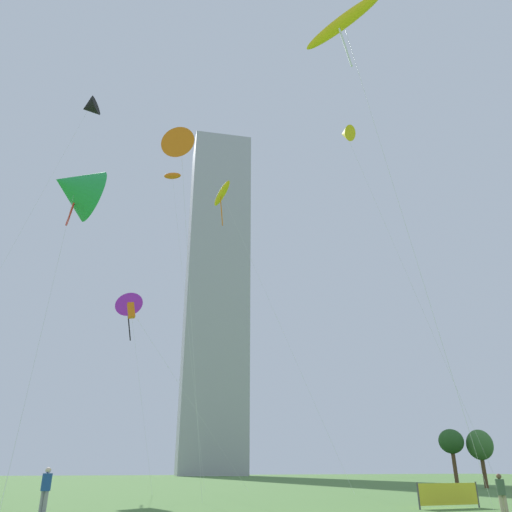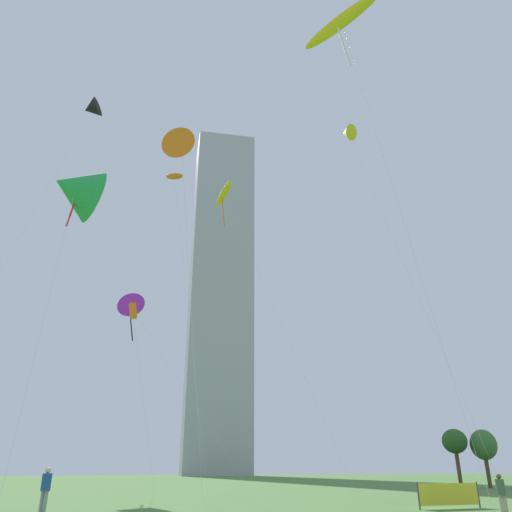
{
  "view_description": "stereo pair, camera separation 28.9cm",
  "coord_description": "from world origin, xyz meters",
  "px_view_note": "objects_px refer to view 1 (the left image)",
  "views": [
    {
      "loc": [
        -11.07,
        -18.09,
        1.74
      ],
      "look_at": [
        -0.83,
        7.32,
        13.45
      ],
      "focal_mm": 34.98,
      "sensor_mm": 36.0,
      "label": 1
    },
    {
      "loc": [
        -10.8,
        -18.2,
        1.74
      ],
      "look_at": [
        -0.83,
        7.32,
        13.45
      ],
      "focal_mm": 34.98,
      "sensor_mm": 36.0,
      "label": 2
    }
  ],
  "objects_px": {
    "kite_flying_1": "(222,194)",
    "park_tree_2": "(480,445)",
    "kite_flying_8": "(131,309)",
    "park_tree_0": "(451,442)",
    "person_standing_1": "(46,487)",
    "kite_flying_0": "(90,107)",
    "kite_flying_7": "(343,23)",
    "kite_flying_3": "(131,311)",
    "kite_flying_5": "(181,148)",
    "person_standing_2": "(501,491)",
    "event_banner": "(448,494)",
    "kite_flying_4": "(346,134)",
    "kite_flying_2": "(75,188)",
    "distant_highrise_1": "(216,290)",
    "kite_flying_6": "(172,176)"
  },
  "relations": [
    {
      "from": "kite_flying_1",
      "to": "park_tree_2",
      "type": "height_order",
      "value": "kite_flying_1"
    },
    {
      "from": "kite_flying_8",
      "to": "park_tree_0",
      "type": "distance_m",
      "value": 34.11
    },
    {
      "from": "person_standing_1",
      "to": "kite_flying_0",
      "type": "distance_m",
      "value": 37.74
    },
    {
      "from": "kite_flying_7",
      "to": "kite_flying_8",
      "type": "relative_size",
      "value": 1.51
    },
    {
      "from": "kite_flying_3",
      "to": "park_tree_0",
      "type": "height_order",
      "value": "kite_flying_3"
    },
    {
      "from": "kite_flying_5",
      "to": "person_standing_2",
      "type": "bearing_deg",
      "value": -50.66
    },
    {
      "from": "park_tree_0",
      "to": "event_banner",
      "type": "relative_size",
      "value": 1.52
    },
    {
      "from": "kite_flying_4",
      "to": "event_banner",
      "type": "height_order",
      "value": "kite_flying_4"
    },
    {
      "from": "person_standing_2",
      "to": "kite_flying_5",
      "type": "relative_size",
      "value": 0.06
    },
    {
      "from": "park_tree_2",
      "to": "kite_flying_2",
      "type": "bearing_deg",
      "value": -160.54
    },
    {
      "from": "kite_flying_2",
      "to": "kite_flying_7",
      "type": "xyz_separation_m",
      "value": [
        11.98,
        -10.05,
        7.3
      ]
    },
    {
      "from": "kite_flying_0",
      "to": "kite_flying_1",
      "type": "distance_m",
      "value": 15.46
    },
    {
      "from": "park_tree_0",
      "to": "kite_flying_5",
      "type": "bearing_deg",
      "value": -160.29
    },
    {
      "from": "park_tree_0",
      "to": "person_standing_2",
      "type": "bearing_deg",
      "value": -129.23
    },
    {
      "from": "kite_flying_0",
      "to": "kite_flying_7",
      "type": "bearing_deg",
      "value": -65.13
    },
    {
      "from": "kite_flying_0",
      "to": "park_tree_0",
      "type": "distance_m",
      "value": 48.94
    },
    {
      "from": "person_standing_2",
      "to": "kite_flying_7",
      "type": "xyz_separation_m",
      "value": [
        -5.96,
        -0.6,
        22.72
      ]
    },
    {
      "from": "kite_flying_3",
      "to": "kite_flying_5",
      "type": "xyz_separation_m",
      "value": [
        1.08,
        -10.43,
        9.71
      ]
    },
    {
      "from": "kite_flying_4",
      "to": "kite_flying_5",
      "type": "xyz_separation_m",
      "value": [
        -14.8,
        -0.35,
        -5.71
      ]
    },
    {
      "from": "person_standing_2",
      "to": "distant_highrise_1",
      "type": "relative_size",
      "value": 0.02
    },
    {
      "from": "kite_flying_4",
      "to": "kite_flying_5",
      "type": "bearing_deg",
      "value": -178.65
    },
    {
      "from": "kite_flying_3",
      "to": "kite_flying_7",
      "type": "bearing_deg",
      "value": -75.65
    },
    {
      "from": "kite_flying_1",
      "to": "person_standing_1",
      "type": "bearing_deg",
      "value": -126.95
    },
    {
      "from": "kite_flying_7",
      "to": "distant_highrise_1",
      "type": "relative_size",
      "value": 0.24
    },
    {
      "from": "park_tree_2",
      "to": "person_standing_2",
      "type": "bearing_deg",
      "value": -133.86
    },
    {
      "from": "kite_flying_2",
      "to": "park_tree_0",
      "type": "xyz_separation_m",
      "value": [
        38.34,
        15.53,
        -12.15
      ]
    },
    {
      "from": "kite_flying_6",
      "to": "kite_flying_2",
      "type": "bearing_deg",
      "value": -114.44
    },
    {
      "from": "distant_highrise_1",
      "to": "kite_flying_2",
      "type": "bearing_deg",
      "value": -100.56
    },
    {
      "from": "kite_flying_0",
      "to": "kite_flying_6",
      "type": "distance_m",
      "value": 11.01
    },
    {
      "from": "kite_flying_8",
      "to": "park_tree_0",
      "type": "bearing_deg",
      "value": -3.35
    },
    {
      "from": "person_standing_1",
      "to": "kite_flying_7",
      "type": "height_order",
      "value": "kite_flying_7"
    },
    {
      "from": "kite_flying_4",
      "to": "kite_flying_3",
      "type": "bearing_deg",
      "value": 147.58
    },
    {
      "from": "kite_flying_2",
      "to": "distant_highrise_1",
      "type": "distance_m",
      "value": 122.73
    },
    {
      "from": "kite_flying_6",
      "to": "kite_flying_8",
      "type": "relative_size",
      "value": 1.97
    },
    {
      "from": "kite_flying_3",
      "to": "kite_flying_6",
      "type": "bearing_deg",
      "value": 58.25
    },
    {
      "from": "kite_flying_0",
      "to": "kite_flying_3",
      "type": "distance_m",
      "value": 21.38
    },
    {
      "from": "kite_flying_4",
      "to": "event_banner",
      "type": "bearing_deg",
      "value": -105.78
    },
    {
      "from": "park_tree_0",
      "to": "distant_highrise_1",
      "type": "relative_size",
      "value": 0.05
    },
    {
      "from": "kite_flying_8",
      "to": "event_banner",
      "type": "relative_size",
      "value": 4.56
    },
    {
      "from": "kite_flying_0",
      "to": "kite_flying_5",
      "type": "height_order",
      "value": "kite_flying_0"
    },
    {
      "from": "kite_flying_8",
      "to": "park_tree_2",
      "type": "bearing_deg",
      "value": -4.87
    },
    {
      "from": "kite_flying_1",
      "to": "kite_flying_2",
      "type": "xyz_separation_m",
      "value": [
        -13.54,
        -15.43,
        -10.92
      ]
    },
    {
      "from": "kite_flying_0",
      "to": "event_banner",
      "type": "height_order",
      "value": "kite_flying_0"
    },
    {
      "from": "kite_flying_2",
      "to": "distant_highrise_1",
      "type": "height_order",
      "value": "distant_highrise_1"
    },
    {
      "from": "kite_flying_2",
      "to": "kite_flying_3",
      "type": "relative_size",
      "value": 1.23
    },
    {
      "from": "kite_flying_1",
      "to": "kite_flying_7",
      "type": "bearing_deg",
      "value": -93.51
    },
    {
      "from": "kite_flying_4",
      "to": "kite_flying_5",
      "type": "distance_m",
      "value": 15.87
    },
    {
      "from": "kite_flying_0",
      "to": "park_tree_2",
      "type": "height_order",
      "value": "kite_flying_0"
    },
    {
      "from": "person_standing_2",
      "to": "kite_flying_4",
      "type": "relative_size",
      "value": 0.05
    },
    {
      "from": "kite_flying_1",
      "to": "kite_flying_6",
      "type": "xyz_separation_m",
      "value": [
        -4.14,
        5.27,
        4.19
      ]
    }
  ]
}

